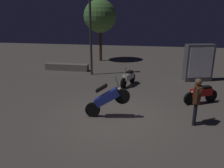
# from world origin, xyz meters

# --- Properties ---
(ground_plane) EXTENTS (40.00, 40.00, 0.00)m
(ground_plane) POSITION_xyz_m (0.00, 0.00, 0.00)
(ground_plane) COLOR #605951
(motorcycle_blue_foreground) EXTENTS (1.66, 0.36, 1.63)m
(motorcycle_blue_foreground) POSITION_xyz_m (-0.24, 0.02, 0.74)
(motorcycle_blue_foreground) COLOR black
(motorcycle_blue_foreground) RESTS_ON ground_plane
(motorcycle_red_parked_left) EXTENTS (1.51, 0.87, 1.11)m
(motorcycle_red_parked_left) POSITION_xyz_m (3.45, 2.10, 0.44)
(motorcycle_red_parked_left) COLOR black
(motorcycle_red_parked_left) RESTS_ON ground_plane
(motorcycle_white_parked_right) EXTENTS (0.64, 1.60, 1.11)m
(motorcycle_white_parked_right) POSITION_xyz_m (0.09, 4.07, 0.44)
(motorcycle_white_parked_right) COLOR black
(motorcycle_white_parked_right) RESTS_ON ground_plane
(person_rider_beside) EXTENTS (0.30, 0.67, 1.66)m
(person_rider_beside) POSITION_xyz_m (2.85, 0.03, 0.99)
(person_rider_beside) COLOR black
(person_rider_beside) RESTS_ON ground_plane
(streetlamp_near) EXTENTS (0.36, 0.36, 5.26)m
(streetlamp_near) POSITION_xyz_m (-2.45, 5.95, 3.32)
(streetlamp_near) COLOR #38383D
(streetlamp_near) RESTS_ON ground_plane
(tree_left_bg) EXTENTS (2.57, 2.57, 4.85)m
(tree_left_bg) POSITION_xyz_m (-2.89, 10.41, 3.54)
(tree_left_bg) COLOR #4C331E
(tree_left_bg) RESTS_ON ground_plane
(kiosk_billboard) EXTENTS (1.68, 0.93, 2.10)m
(kiosk_billboard) POSITION_xyz_m (3.93, 5.71, 1.05)
(kiosk_billboard) COLOR #595960
(kiosk_billboard) RESTS_ON ground_plane
(planter_wall_low) EXTENTS (2.99, 0.50, 0.45)m
(planter_wall_low) POSITION_xyz_m (-4.42, 6.74, 0.23)
(planter_wall_low) COLOR gray
(planter_wall_low) RESTS_ON ground_plane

